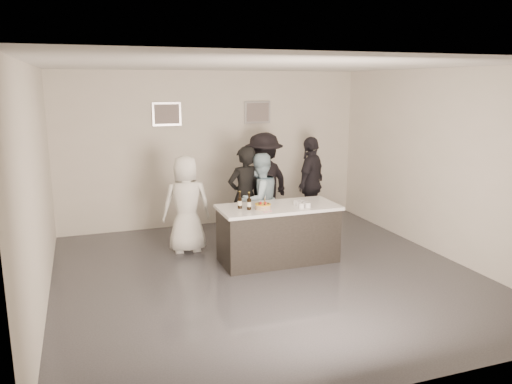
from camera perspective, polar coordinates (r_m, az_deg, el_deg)
floor at (r=7.44m, az=1.30°, el=-9.47°), size 6.00×6.00×0.00m
ceiling at (r=6.92m, az=1.42°, el=14.29°), size 6.00×6.00×0.00m
wall_back at (r=9.86m, az=-4.86°, el=4.92°), size 6.00×0.04×3.00m
wall_front at (r=4.43m, az=15.31°, el=-4.69°), size 6.00×0.04×3.00m
wall_left at (r=6.60m, az=-23.77°, el=0.24°), size 0.04×6.00×3.00m
wall_right at (r=8.55m, az=20.54°, el=3.05°), size 0.04×6.00×3.00m
picture_left at (r=9.57m, az=-10.17°, el=8.76°), size 0.54×0.04×0.44m
picture_right at (r=10.03m, az=0.15°, el=9.11°), size 0.54×0.04×0.44m
bar_counter at (r=7.87m, az=2.54°, el=-4.77°), size 1.86×0.86×0.90m
cake at (r=7.54m, az=0.81°, el=-1.68°), size 0.24×0.24×0.07m
beer_bottle_a at (r=7.56m, az=-1.87°, el=-0.93°), size 0.07×0.07×0.26m
beer_bottle_b at (r=7.48m, az=-0.80°, el=-1.06°), size 0.07×0.07×0.26m
tumbler_cluster at (r=7.74m, az=5.28°, el=-1.35°), size 0.19×0.30×0.08m
candles at (r=7.42m, az=1.70°, el=-2.20°), size 0.24×0.08×0.01m
person_main_black at (r=8.57m, az=-1.30°, el=-0.48°), size 0.69×0.52×1.73m
person_main_blue at (r=8.55m, az=0.38°, el=-0.91°), size 0.95×0.86×1.61m
person_guest_left at (r=8.30m, az=-7.96°, el=-1.38°), size 0.82×0.56×1.63m
person_guest_right at (r=9.61m, az=6.29°, el=1.02°), size 1.06×1.04×1.78m
person_guest_back at (r=9.35m, az=0.91°, el=1.06°), size 1.40×1.17×1.88m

